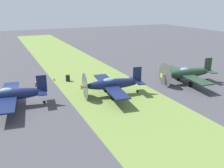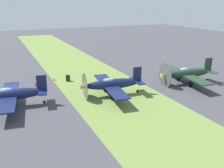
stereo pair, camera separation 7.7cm
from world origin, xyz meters
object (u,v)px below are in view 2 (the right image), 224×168
Objects in this scene: airplane_trail at (187,73)px; supply_crate at (39,84)px; airplane_lead at (11,94)px; fuel_drum at (68,78)px; airplane_wingman at (112,84)px; runway_marker_cone at (54,79)px.

supply_crate is (7.51, 18.79, -1.17)m from airplane_trail.
airplane_lead reaches higher than supply_crate.
fuel_drum is 4.14m from supply_crate.
airplane_wingman is (-1.35, -11.24, 0.01)m from airplane_lead.
airplane_wingman is at bearing -150.90° from runway_marker_cone.
fuel_drum is (6.53, -7.95, -0.98)m from airplane_lead.
supply_crate is at bearing 124.14° from runway_marker_cone.
airplane_wingman is 8.60m from fuel_drum.
runway_marker_cone is at bearing 36.56° from airplane_wingman.
fuel_drum is at bearing 68.54° from airplane_trail.
fuel_drum is 2.05× the size of runway_marker_cone.
supply_crate is (-0.46, 4.12, -0.13)m from fuel_drum.
airplane_lead is at bearing 93.40° from airplane_trail.
airplane_trail is 11.15× the size of supply_crate.
airplane_lead is 0.96× the size of airplane_trail.
fuel_drum is at bearing -123.58° from runway_marker_cone.
supply_crate is at bearing 75.25° from airplane_trail.
airplane_trail is (-0.08, -11.38, 0.04)m from airplane_wingman.
airplane_trail is 22.80× the size of runway_marker_cone.
runway_marker_cone is (7.68, -6.21, -1.21)m from airplane_lead.
airplane_trail is (-1.44, -22.62, 0.05)m from airplane_lead.
airplane_trail reaches higher than runway_marker_cone.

